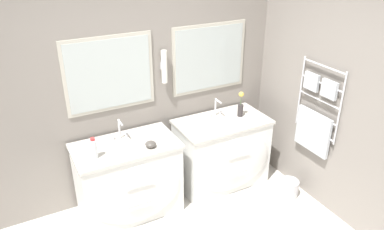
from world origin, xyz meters
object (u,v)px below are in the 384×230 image
at_px(amenity_bowl, 151,144).
at_px(waste_bin, 289,188).
at_px(vanity_right, 223,153).
at_px(flower_vase, 241,106).
at_px(toiletry_bottle, 94,149).
at_px(vanity_left, 129,180).

distance_m(amenity_bowl, waste_bin, 1.72).
relative_size(vanity_right, flower_vase, 3.48).
xyz_separation_m(vanity_right, waste_bin, (0.54, -0.58, -0.31)).
xyz_separation_m(vanity_right, flower_vase, (0.25, 0.05, 0.53)).
relative_size(amenity_bowl, waste_bin, 0.50).
bearing_deg(vanity_right, flower_vase, 10.85).
height_order(toiletry_bottle, amenity_bowl, toiletry_bottle).
bearing_deg(vanity_left, flower_vase, 1.94).
height_order(amenity_bowl, waste_bin, amenity_bowl).
relative_size(vanity_right, waste_bin, 4.80).
xyz_separation_m(toiletry_bottle, flower_vase, (1.74, 0.11, 0.02)).
bearing_deg(flower_vase, waste_bin, -65.20).
bearing_deg(waste_bin, amenity_bowl, 162.90).
distance_m(flower_vase, waste_bin, 1.09).
bearing_deg(amenity_bowl, vanity_right, 7.67).
bearing_deg(waste_bin, vanity_right, 132.78).
distance_m(vanity_left, flower_vase, 1.50).
xyz_separation_m(vanity_left, amenity_bowl, (0.21, -0.13, 0.44)).
distance_m(vanity_left, amenity_bowl, 0.51).
height_order(vanity_right, toiletry_bottle, toiletry_bottle).
distance_m(vanity_right, toiletry_bottle, 1.57).
distance_m(toiletry_bottle, amenity_bowl, 0.55).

